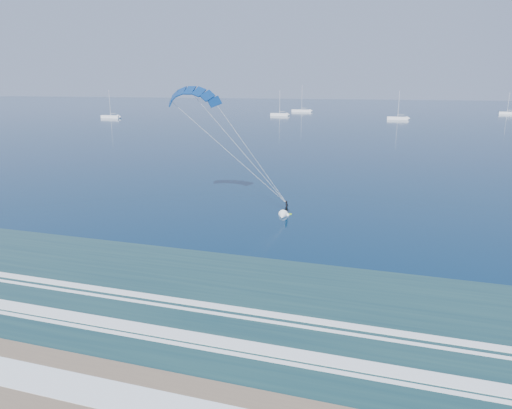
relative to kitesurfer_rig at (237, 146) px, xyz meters
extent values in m
plane|color=#072544|center=(2.78, -31.48, -7.89)|extent=(900.00, 900.00, 0.00)
cube|color=#1E423F|center=(2.78, -23.48, -7.87)|extent=(600.00, 22.00, 0.03)
cube|color=white|center=(2.78, -29.98, -7.85)|extent=(600.00, 0.90, 0.07)
cube|color=white|center=(2.78, -25.98, -7.85)|extent=(600.00, 1.10, 0.07)
cube|color=white|center=(2.78, -21.98, -7.85)|extent=(600.00, 0.70, 0.07)
cube|color=white|center=(2.78, -31.98, -7.78)|extent=(600.00, 2.00, 0.02)
cube|color=#7ABF16|center=(5.44, 1.56, -7.85)|extent=(1.23, 0.40, 0.07)
imported|color=black|center=(5.44, 1.56, -7.06)|extent=(0.49, 0.63, 1.52)
cone|color=white|center=(5.29, 0.26, -7.81)|extent=(1.31, 1.74, 1.10)
cube|color=white|center=(-104.15, 128.73, -7.29)|extent=(8.82, 2.40, 1.20)
cylinder|color=silver|center=(-104.15, 128.73, -1.30)|extent=(0.18, 0.18, 10.78)
cylinder|color=silver|center=(-102.95, 128.73, -5.89)|extent=(2.60, 0.12, 0.12)
cube|color=white|center=(-36.55, 165.22, -7.29)|extent=(8.52, 2.40, 1.20)
cylinder|color=silver|center=(-36.55, 165.22, -1.43)|extent=(0.18, 0.18, 10.53)
cylinder|color=silver|center=(-35.35, 165.22, -5.89)|extent=(2.60, 0.12, 0.12)
cube|color=white|center=(-32.92, 199.63, -7.29)|extent=(10.62, 2.40, 1.20)
cylinder|color=silver|center=(-32.92, 199.63, -0.26)|extent=(0.18, 0.18, 12.86)
cylinder|color=silver|center=(-31.72, 199.63, -5.89)|extent=(2.60, 0.12, 0.12)
cube|color=white|center=(17.07, 156.26, -7.29)|extent=(8.54, 2.40, 1.20)
cylinder|color=silver|center=(17.07, 156.26, -1.35)|extent=(0.18, 0.18, 10.67)
cylinder|color=silver|center=(18.27, 156.26, -5.89)|extent=(2.60, 0.12, 0.12)
cube|color=white|center=(69.09, 209.64, -7.29)|extent=(7.72, 2.40, 1.20)
cylinder|color=silver|center=(69.09, 209.64, -1.97)|extent=(0.18, 0.18, 9.43)
cylinder|color=silver|center=(70.29, 209.64, -5.89)|extent=(2.60, 0.12, 0.12)
camera|label=1|loc=(16.86, -47.90, 6.65)|focal=32.00mm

